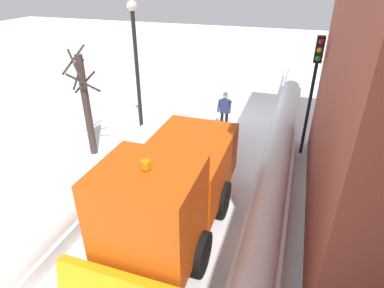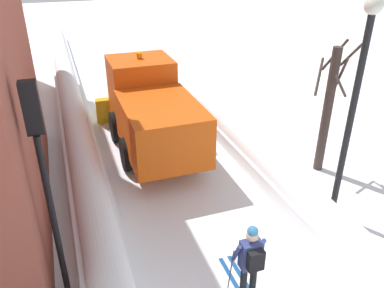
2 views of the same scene
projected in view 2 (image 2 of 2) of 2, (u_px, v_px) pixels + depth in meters
name	position (u px, v px, depth m)	size (l,w,h in m)	color
ground_plane	(150.00, 131.00, 15.20)	(80.00, 80.00, 0.00)	white
snowbank_left	(77.00, 129.00, 14.18)	(1.10, 36.00, 1.10)	white
snowbank_right	(214.00, 113.00, 15.83)	(1.10, 36.00, 0.92)	white
plow_truck	(151.00, 110.00, 13.26)	(3.20, 5.98, 3.12)	#DB510F
skier	(250.00, 260.00, 7.66)	(0.62, 1.80, 1.81)	black
traffic_light_pole	(42.00, 159.00, 6.72)	(0.28, 0.42, 4.61)	black
street_lamp	(356.00, 91.00, 8.95)	(0.40, 0.40, 5.58)	black
bare_tree_near	(328.00, 108.00, 11.73)	(1.23, 1.43, 4.19)	#40322D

